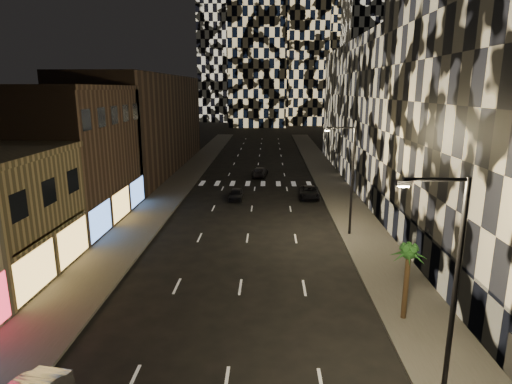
# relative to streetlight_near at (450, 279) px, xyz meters

# --- Properties ---
(sidewalk_left) EXTENTS (4.00, 120.00, 0.15)m
(sidewalk_left) POSITION_rel_streetlight_near_xyz_m (-18.35, 40.00, -5.28)
(sidewalk_left) COLOR #47443F
(sidewalk_left) RESTS_ON ground
(sidewalk_right) EXTENTS (4.00, 120.00, 0.15)m
(sidewalk_right) POSITION_rel_streetlight_near_xyz_m (1.65, 40.00, -5.28)
(sidewalk_right) COLOR #47443F
(sidewalk_right) RESTS_ON ground
(curb_left) EXTENTS (0.20, 120.00, 0.15)m
(curb_left) POSITION_rel_streetlight_near_xyz_m (-16.25, 40.00, -5.28)
(curb_left) COLOR #4C4C47
(curb_left) RESTS_ON ground
(curb_right) EXTENTS (0.20, 120.00, 0.15)m
(curb_right) POSITION_rel_streetlight_near_xyz_m (-0.45, 40.00, -5.28)
(curb_right) COLOR #4C4C47
(curb_right) RESTS_ON ground
(retail_brown) EXTENTS (10.00, 15.00, 12.00)m
(retail_brown) POSITION_rel_streetlight_near_xyz_m (-25.35, 23.50, 0.65)
(retail_brown) COLOR #483629
(retail_brown) RESTS_ON ground
(retail_filler_left) EXTENTS (10.00, 40.00, 14.00)m
(retail_filler_left) POSITION_rel_streetlight_near_xyz_m (-25.35, 50.00, 1.65)
(retail_filler_left) COLOR #483629
(retail_filler_left) RESTS_ON ground
(midrise_base) EXTENTS (0.60, 25.00, 3.00)m
(midrise_base) POSITION_rel_streetlight_near_xyz_m (3.95, 14.50, -3.85)
(midrise_base) COLOR #383838
(midrise_base) RESTS_ON ground
(midrise_filler_right) EXTENTS (16.00, 40.00, 18.00)m
(midrise_filler_right) POSITION_rel_streetlight_near_xyz_m (11.65, 47.00, 3.65)
(midrise_filler_right) COLOR #232326
(midrise_filler_right) RESTS_ON ground
(streetlight_near) EXTENTS (2.55, 0.25, 9.00)m
(streetlight_near) POSITION_rel_streetlight_near_xyz_m (0.00, 0.00, 0.00)
(streetlight_near) COLOR black
(streetlight_near) RESTS_ON sidewalk_right
(streetlight_far) EXTENTS (2.55, 0.25, 9.00)m
(streetlight_far) POSITION_rel_streetlight_near_xyz_m (0.00, 20.00, 0.00)
(streetlight_far) COLOR black
(streetlight_far) RESTS_ON sidewalk_right
(car_dark_midlane) EXTENTS (1.52, 3.71, 1.26)m
(car_dark_midlane) POSITION_rel_streetlight_near_xyz_m (-10.27, 31.60, -4.72)
(car_dark_midlane) COLOR black
(car_dark_midlane) RESTS_ON ground
(car_dark_oncoming) EXTENTS (2.46, 4.81, 1.34)m
(car_dark_oncoming) POSITION_rel_streetlight_near_xyz_m (-7.85, 44.57, -4.69)
(car_dark_oncoming) COLOR black
(car_dark_oncoming) RESTS_ON ground
(car_dark_rightlane) EXTENTS (2.45, 4.84, 1.31)m
(car_dark_rightlane) POSITION_rel_streetlight_near_xyz_m (-2.01, 32.60, -4.70)
(car_dark_rightlane) COLOR black
(car_dark_rightlane) RESTS_ON ground
(palm_tree) EXTENTS (2.09, 2.13, 4.17)m
(palm_tree) POSITION_rel_streetlight_near_xyz_m (0.65, 6.34, -1.76)
(palm_tree) COLOR #47331E
(palm_tree) RESTS_ON sidewalk_right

